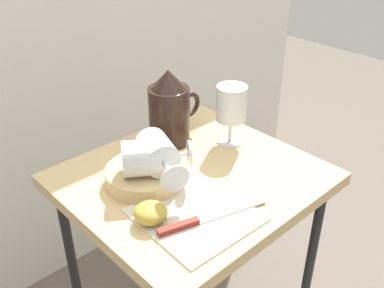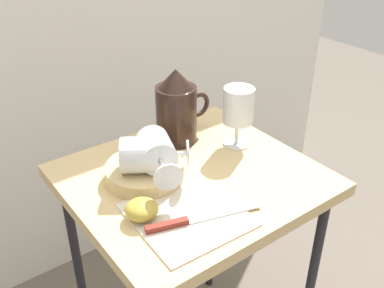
{
  "view_description": "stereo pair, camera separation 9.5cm",
  "coord_description": "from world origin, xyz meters",
  "px_view_note": "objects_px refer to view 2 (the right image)",
  "views": [
    {
      "loc": [
        -0.57,
        -0.61,
        1.25
      ],
      "look_at": [
        0.0,
        0.0,
        0.77
      ],
      "focal_mm": 41.32,
      "sensor_mm": 36.0,
      "label": 1
    },
    {
      "loc": [
        -0.5,
        -0.67,
        1.25
      ],
      "look_at": [
        0.0,
        0.0,
        0.77
      ],
      "focal_mm": 41.32,
      "sensor_mm": 36.0,
      "label": 2
    }
  ],
  "objects_px": {
    "wine_glass_tipped_near": "(142,155)",
    "knife": "(187,221)",
    "pitcher": "(177,113)",
    "basket_tray": "(145,172)",
    "wine_glass_tipped_far": "(156,151)",
    "wine_glass_upright": "(238,109)",
    "table": "(192,199)",
    "apple_half_left": "(142,209)"
  },
  "relations": [
    {
      "from": "wine_glass_tipped_far",
      "to": "apple_half_left",
      "type": "distance_m",
      "value": 0.14
    },
    {
      "from": "wine_glass_tipped_far",
      "to": "table",
      "type": "bearing_deg",
      "value": -21.53
    },
    {
      "from": "wine_glass_upright",
      "to": "basket_tray",
      "type": "bearing_deg",
      "value": 178.21
    },
    {
      "from": "pitcher",
      "to": "apple_half_left",
      "type": "xyz_separation_m",
      "value": [
        -0.23,
        -0.22,
        -0.06
      ]
    },
    {
      "from": "knife",
      "to": "wine_glass_tipped_far",
      "type": "bearing_deg",
      "value": 77.61
    },
    {
      "from": "wine_glass_tipped_far",
      "to": "wine_glass_upright",
      "type": "bearing_deg",
      "value": 2.78
    },
    {
      "from": "basket_tray",
      "to": "knife",
      "type": "xyz_separation_m",
      "value": [
        -0.02,
        -0.18,
        -0.01
      ]
    },
    {
      "from": "pitcher",
      "to": "knife",
      "type": "xyz_separation_m",
      "value": [
        -0.17,
        -0.28,
        -0.07
      ]
    },
    {
      "from": "table",
      "to": "pitcher",
      "type": "distance_m",
      "value": 0.22
    },
    {
      "from": "wine_glass_tipped_far",
      "to": "pitcher",
      "type": "bearing_deg",
      "value": 41.22
    },
    {
      "from": "wine_glass_tipped_far",
      "to": "knife",
      "type": "distance_m",
      "value": 0.18
    },
    {
      "from": "table",
      "to": "basket_tray",
      "type": "distance_m",
      "value": 0.14
    },
    {
      "from": "wine_glass_tipped_near",
      "to": "knife",
      "type": "bearing_deg",
      "value": -90.87
    },
    {
      "from": "wine_glass_upright",
      "to": "wine_glass_tipped_far",
      "type": "relative_size",
      "value": 0.92
    },
    {
      "from": "basket_tray",
      "to": "pitcher",
      "type": "bearing_deg",
      "value": 32.39
    },
    {
      "from": "basket_tray",
      "to": "pitcher",
      "type": "distance_m",
      "value": 0.2
    },
    {
      "from": "wine_glass_tipped_far",
      "to": "knife",
      "type": "relative_size",
      "value": 0.72
    },
    {
      "from": "knife",
      "to": "pitcher",
      "type": "bearing_deg",
      "value": 58.52
    },
    {
      "from": "wine_glass_upright",
      "to": "knife",
      "type": "distance_m",
      "value": 0.34
    },
    {
      "from": "wine_glass_tipped_far",
      "to": "apple_half_left",
      "type": "height_order",
      "value": "wine_glass_tipped_far"
    },
    {
      "from": "wine_glass_tipped_far",
      "to": "apple_half_left",
      "type": "relative_size",
      "value": 2.52
    },
    {
      "from": "basket_tray",
      "to": "wine_glass_tipped_far",
      "type": "xyz_separation_m",
      "value": [
        0.02,
        -0.02,
        0.06
      ]
    },
    {
      "from": "wine_glass_tipped_far",
      "to": "knife",
      "type": "height_order",
      "value": "wine_glass_tipped_far"
    },
    {
      "from": "basket_tray",
      "to": "knife",
      "type": "relative_size",
      "value": 0.75
    },
    {
      "from": "wine_glass_tipped_near",
      "to": "apple_half_left",
      "type": "height_order",
      "value": "wine_glass_tipped_near"
    },
    {
      "from": "pitcher",
      "to": "wine_glass_tipped_far",
      "type": "height_order",
      "value": "pitcher"
    },
    {
      "from": "table",
      "to": "basket_tray",
      "type": "height_order",
      "value": "basket_tray"
    },
    {
      "from": "wine_glass_upright",
      "to": "knife",
      "type": "bearing_deg",
      "value": -148.1
    },
    {
      "from": "table",
      "to": "basket_tray",
      "type": "bearing_deg",
      "value": 152.46
    },
    {
      "from": "table",
      "to": "knife",
      "type": "xyz_separation_m",
      "value": [
        -0.11,
        -0.13,
        0.08
      ]
    },
    {
      "from": "pitcher",
      "to": "apple_half_left",
      "type": "relative_size",
      "value": 2.9
    },
    {
      "from": "pitcher",
      "to": "wine_glass_tipped_near",
      "type": "bearing_deg",
      "value": -145.96
    },
    {
      "from": "knife",
      "to": "apple_half_left",
      "type": "bearing_deg",
      "value": 132.08
    },
    {
      "from": "wine_glass_tipped_near",
      "to": "wine_glass_upright",
      "type": "bearing_deg",
      "value": 1.38
    },
    {
      "from": "pitcher",
      "to": "apple_half_left",
      "type": "distance_m",
      "value": 0.32
    },
    {
      "from": "table",
      "to": "basket_tray",
      "type": "xyz_separation_m",
      "value": [
        -0.09,
        0.05,
        0.09
      ]
    },
    {
      "from": "apple_half_left",
      "to": "wine_glass_tipped_near",
      "type": "bearing_deg",
      "value": 57.48
    },
    {
      "from": "basket_tray",
      "to": "pitcher",
      "type": "relative_size",
      "value": 0.91
    },
    {
      "from": "basket_tray",
      "to": "wine_glass_tipped_far",
      "type": "bearing_deg",
      "value": -44.31
    },
    {
      "from": "pitcher",
      "to": "wine_glass_upright",
      "type": "bearing_deg",
      "value": -45.49
    },
    {
      "from": "basket_tray",
      "to": "apple_half_left",
      "type": "distance_m",
      "value": 0.14
    },
    {
      "from": "basket_tray",
      "to": "pitcher",
      "type": "xyz_separation_m",
      "value": [
        0.16,
        0.1,
        0.06
      ]
    }
  ]
}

